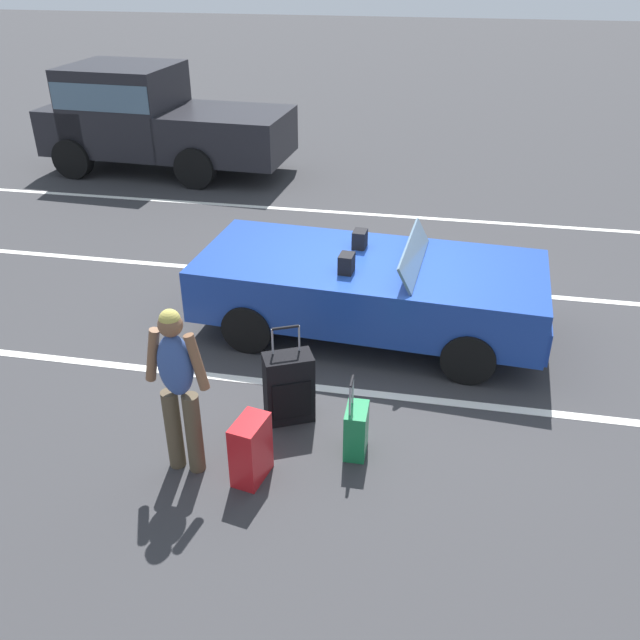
% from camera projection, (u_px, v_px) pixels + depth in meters
% --- Properties ---
extents(ground_plane, '(80.00, 80.00, 0.00)m').
position_uv_depth(ground_plane, '(367.00, 329.00, 8.41)').
color(ground_plane, '#333335').
extents(lot_line_near, '(18.00, 0.12, 0.01)m').
position_uv_depth(lot_line_near, '(351.00, 392.00, 7.25)').
color(lot_line_near, silver).
rests_on(lot_line_near, ground_plane).
extents(lot_line_mid, '(18.00, 0.12, 0.01)m').
position_uv_depth(lot_line_mid, '(379.00, 283.00, 9.56)').
color(lot_line_mid, silver).
rests_on(lot_line_mid, ground_plane).
extents(lot_line_far, '(18.00, 0.12, 0.01)m').
position_uv_depth(lot_line_far, '(396.00, 216.00, 11.87)').
color(lot_line_far, silver).
rests_on(lot_line_far, ground_plane).
extents(convertible_car, '(4.25, 2.05, 1.24)m').
position_uv_depth(convertible_car, '(386.00, 290.00, 8.08)').
color(convertible_car, navy).
rests_on(convertible_car, ground_plane).
extents(suitcase_large_black, '(0.55, 0.46, 1.03)m').
position_uv_depth(suitcase_large_black, '(289.00, 388.00, 6.68)').
color(suitcase_large_black, black).
rests_on(suitcase_large_black, ground_plane).
extents(suitcase_medium_bright, '(0.31, 0.44, 0.62)m').
position_uv_depth(suitcase_medium_bright, '(251.00, 450.00, 5.96)').
color(suitcase_medium_bright, red).
rests_on(suitcase_medium_bright, ground_plane).
extents(suitcase_small_carryon, '(0.20, 0.34, 0.82)m').
position_uv_depth(suitcase_small_carryon, '(356.00, 430.00, 6.28)').
color(suitcase_small_carryon, '#19723F').
rests_on(suitcase_small_carryon, ground_plane).
extents(traveler_person, '(0.61, 0.25, 1.65)m').
position_uv_depth(traveler_person, '(178.00, 384.00, 5.77)').
color(traveler_person, '#4C3F2D').
rests_on(traveler_person, ground_plane).
extents(parked_pickup_truck_near, '(5.10, 2.27, 2.10)m').
position_uv_depth(parked_pickup_truck_near, '(148.00, 117.00, 13.76)').
color(parked_pickup_truck_near, black).
rests_on(parked_pickup_truck_near, ground_plane).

